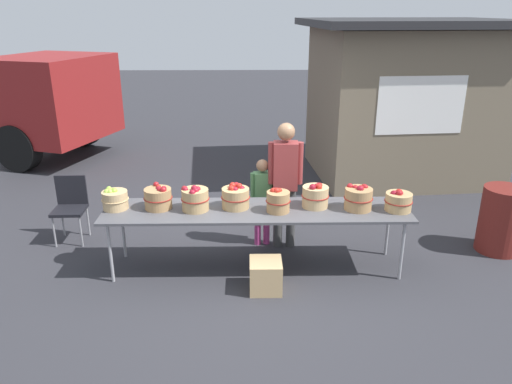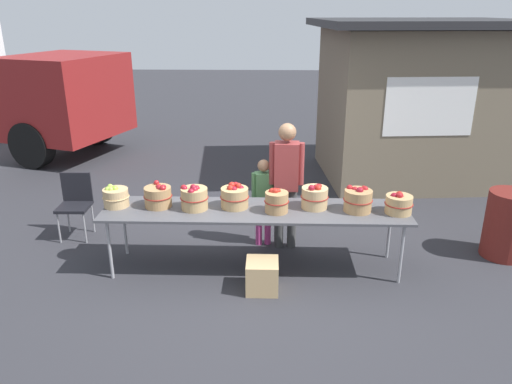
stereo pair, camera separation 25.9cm
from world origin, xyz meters
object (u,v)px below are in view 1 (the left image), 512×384
(apple_basket_red_3, at_px, (278,201))
(produce_crate, at_px, (266,276))
(apple_basket_red_6, at_px, (398,201))
(market_table, at_px, (256,212))
(folding_chair, at_px, (70,203))
(apple_basket_red_2, at_px, (236,197))
(vendor_adult, at_px, (285,176))
(child_customer, at_px, (262,195))
(apple_basket_red_5, at_px, (358,198))
(trash_barrel, at_px, (502,220))
(apple_basket_red_0, at_px, (158,198))
(apple_basket_red_4, at_px, (315,196))
(apple_basket_red_1, at_px, (195,199))
(apple_basket_green_0, at_px, (115,199))

(apple_basket_red_3, bearing_deg, produce_crate, -108.68)
(apple_basket_red_6, xyz_separation_m, produce_crate, (-1.52, -0.45, -0.69))
(market_table, bearing_deg, folding_chair, 161.31)
(apple_basket_red_6, relative_size, produce_crate, 0.91)
(apple_basket_red_2, height_order, vendor_adult, vendor_adult)
(apple_basket_red_3, bearing_deg, folding_chair, 161.71)
(apple_basket_red_3, bearing_deg, child_customer, 102.82)
(apple_basket_red_5, height_order, trash_barrel, apple_basket_red_5)
(market_table, distance_m, apple_basket_red_5, 1.17)
(apple_basket_red_0, bearing_deg, child_customer, 25.31)
(apple_basket_red_2, distance_m, apple_basket_red_5, 1.40)
(vendor_adult, bearing_deg, apple_basket_red_6, 155.38)
(apple_basket_red_5, distance_m, vendor_adult, 0.98)
(apple_basket_red_4, xyz_separation_m, child_customer, (-0.60, 0.56, -0.20))
(apple_basket_red_5, height_order, produce_crate, apple_basket_red_5)
(apple_basket_red_5, relative_size, child_customer, 0.29)
(produce_crate, bearing_deg, market_table, 100.43)
(market_table, bearing_deg, trash_barrel, 7.30)
(apple_basket_red_6, height_order, folding_chair, apple_basket_red_6)
(apple_basket_red_0, xyz_separation_m, vendor_adult, (1.49, 0.51, 0.08))
(apple_basket_red_1, xyz_separation_m, apple_basket_red_5, (1.86, -0.01, 0.00))
(apple_basket_green_0, xyz_separation_m, apple_basket_red_5, (2.78, -0.06, 0.02))
(vendor_adult, distance_m, produce_crate, 1.35)
(apple_basket_red_6, relative_size, child_customer, 0.27)
(apple_basket_green_0, distance_m, apple_basket_red_5, 2.78)
(market_table, height_order, apple_basket_red_4, apple_basket_red_4)
(apple_basket_red_4, distance_m, vendor_adult, 0.59)
(apple_basket_red_6, distance_m, vendor_adult, 1.39)
(vendor_adult, distance_m, child_customer, 0.40)
(apple_basket_red_1, distance_m, folding_chair, 1.96)
(apple_basket_red_1, height_order, child_customer, child_customer)
(apple_basket_green_0, bearing_deg, apple_basket_red_2, 0.49)
(apple_basket_red_3, relative_size, trash_barrel, 0.33)
(apple_basket_red_4, xyz_separation_m, apple_basket_red_6, (0.93, -0.13, -0.02))
(trash_barrel, bearing_deg, vendor_adult, 176.36)
(apple_basket_red_5, distance_m, folding_chair, 3.71)
(apple_basket_red_2, distance_m, produce_crate, 0.96)
(apple_basket_red_0, xyz_separation_m, apple_basket_red_5, (2.28, -0.07, 0.01))
(apple_basket_green_0, relative_size, folding_chair, 0.36)
(child_customer, bearing_deg, apple_basket_red_3, 93.07)
(apple_basket_red_1, distance_m, produce_crate, 1.17)
(folding_chair, bearing_deg, apple_basket_red_1, -26.98)
(apple_basket_red_2, distance_m, child_customer, 0.68)
(apple_basket_green_0, relative_size, apple_basket_red_1, 0.95)
(vendor_adult, distance_m, trash_barrel, 2.78)
(apple_basket_red_5, relative_size, vendor_adult, 0.20)
(apple_basket_red_6, bearing_deg, apple_basket_red_3, -179.72)
(apple_basket_red_0, relative_size, produce_crate, 0.94)
(apple_basket_red_1, relative_size, folding_chair, 0.38)
(apple_basket_red_1, xyz_separation_m, apple_basket_red_3, (0.94, -0.06, -0.01))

